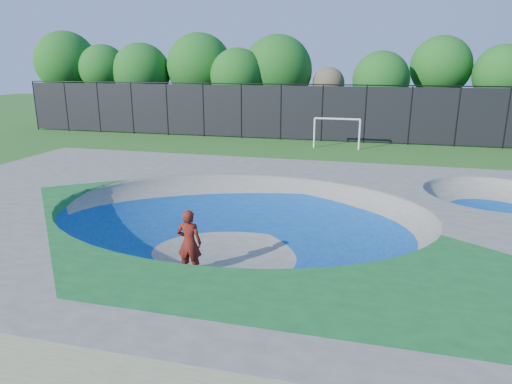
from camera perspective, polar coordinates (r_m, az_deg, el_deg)
ground at (r=13.64m, az=-1.99°, el=-7.89°), size 120.00×120.00×0.00m
skate_deck at (r=13.35m, az=-2.03°, el=-4.95°), size 22.00×14.00×1.50m
skater at (r=12.22m, az=-8.34°, el=-6.31°), size 0.69×0.48×1.83m
skateboard at (r=12.58m, az=-8.18°, el=-10.07°), size 0.79×0.24×0.05m
soccer_goal at (r=30.59m, az=10.09°, el=7.95°), size 3.06×0.12×2.02m
fence at (r=33.33m, az=8.27°, el=9.87°), size 48.09×0.09×4.04m
treeline at (r=38.22m, az=8.96°, el=14.87°), size 53.16×7.83×8.46m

